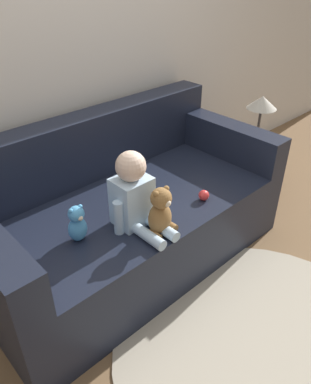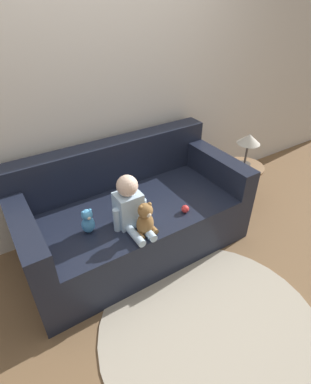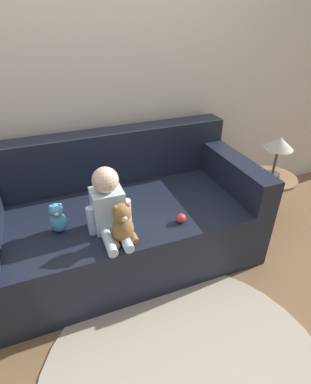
# 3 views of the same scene
# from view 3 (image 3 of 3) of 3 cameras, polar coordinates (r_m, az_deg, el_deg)

# --- Properties ---
(ground_plane) EXTENTS (12.00, 12.00, 0.00)m
(ground_plane) POSITION_cam_3_polar(r_m,az_deg,el_deg) (2.37, -5.47, -11.80)
(ground_plane) COLOR brown
(wall_back) EXTENTS (8.00, 0.05, 2.60)m
(wall_back) POSITION_cam_3_polar(r_m,az_deg,el_deg) (2.28, -11.57, 22.97)
(wall_back) COLOR silver
(wall_back) RESTS_ON ground_plane
(couch) EXTENTS (1.85, 0.93, 0.87)m
(couch) POSITION_cam_3_polar(r_m,az_deg,el_deg) (2.20, -6.27, -5.01)
(couch) COLOR black
(couch) RESTS_ON ground_plane
(person_baby) EXTENTS (0.27, 0.36, 0.41)m
(person_baby) POSITION_cam_3_polar(r_m,az_deg,el_deg) (1.79, -8.97, -2.50)
(person_baby) COLOR silver
(person_baby) RESTS_ON couch
(teddy_bear_brown) EXTENTS (0.16, 0.12, 0.27)m
(teddy_bear_brown) POSITION_cam_3_polar(r_m,az_deg,el_deg) (1.71, -6.28, -6.22)
(teddy_bear_brown) COLOR olive
(teddy_bear_brown) RESTS_ON couch
(plush_toy_side) EXTENTS (0.10, 0.09, 0.20)m
(plush_toy_side) POSITION_cam_3_polar(r_m,az_deg,el_deg) (1.88, -18.13, -4.73)
(plush_toy_side) COLOR #4C9EDB
(plush_toy_side) RESTS_ON couch
(toy_ball) EXTENTS (0.06, 0.06, 0.06)m
(toy_ball) POSITION_cam_3_polar(r_m,az_deg,el_deg) (1.91, 4.91, -5.00)
(toy_ball) COLOR red
(toy_ball) RESTS_ON couch
(floor_rug) EXTENTS (1.54, 1.54, 0.01)m
(floor_rug) POSITION_cam_3_polar(r_m,az_deg,el_deg) (1.82, 6.28, -31.95)
(floor_rug) COLOR #B2A893
(floor_rug) RESTS_ON ground_plane
(side_table) EXTENTS (0.40, 0.40, 0.79)m
(side_table) POSITION_cam_3_polar(r_m,az_deg,el_deg) (2.55, 21.76, 4.98)
(side_table) COLOR #93704C
(side_table) RESTS_ON ground_plane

